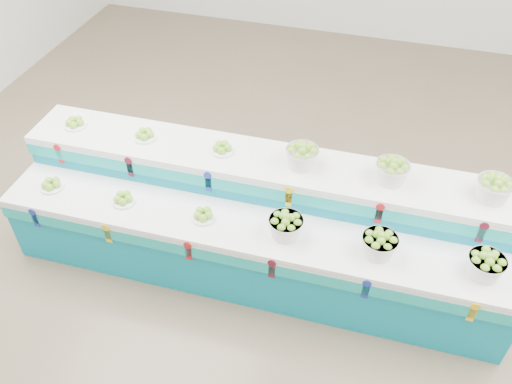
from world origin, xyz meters
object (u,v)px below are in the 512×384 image
at_px(basket_lower_left, 286,225).
at_px(basket_upper_right, 494,188).
at_px(plate_upper_mid, 145,134).
at_px(display_stand, 256,222).

xyz_separation_m(basket_lower_left, basket_upper_right, (1.52, 0.56, 0.30)).
distance_m(basket_lower_left, plate_upper_mid, 1.56).
bearing_deg(basket_upper_right, basket_lower_left, -159.65).
bearing_deg(basket_lower_left, basket_upper_right, 20.35).
xyz_separation_m(display_stand, plate_upper_mid, (-1.12, 0.26, 0.56)).
distance_m(display_stand, basket_lower_left, 0.53).
relative_size(basket_lower_left, plate_upper_mid, 1.35).
bearing_deg(basket_lower_left, display_stand, 140.82).
relative_size(plate_upper_mid, basket_upper_right, 0.74).
relative_size(display_stand, basket_lower_left, 15.46).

